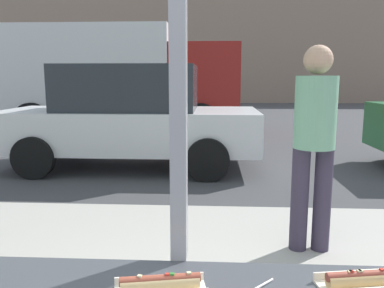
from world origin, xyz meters
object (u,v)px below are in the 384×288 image
at_px(hotdog_tray_near, 367,280).
at_px(box_truck, 108,76).
at_px(hotdog_tray_far, 160,285).
at_px(pedestrian, 314,136).
at_px(parked_car_white, 130,117).

bearing_deg(hotdog_tray_near, box_truck, 108.94).
bearing_deg(hotdog_tray_far, hotdog_tray_near, 5.56).
bearing_deg(pedestrian, hotdog_tray_near, -99.97).
bearing_deg(hotdog_tray_far, pedestrian, 66.19).
xyz_separation_m(box_truck, pedestrian, (3.61, -7.44, -0.50)).
relative_size(hotdog_tray_near, box_truck, 0.04).
height_order(parked_car_white, box_truck, box_truck).
xyz_separation_m(hotdog_tray_near, parked_car_white, (-1.81, 5.43, -0.09)).
distance_m(box_truck, pedestrian, 8.29).
relative_size(box_truck, pedestrian, 4.11).
bearing_deg(parked_car_white, pedestrian, -57.34).
bearing_deg(parked_car_white, hotdog_tray_far, -77.22).
distance_m(hotdog_tray_far, parked_car_white, 5.63).
xyz_separation_m(hotdog_tray_near, box_truck, (-3.25, 9.48, 0.60)).
xyz_separation_m(parked_car_white, box_truck, (-1.44, 4.05, 0.69)).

